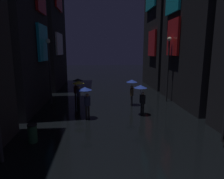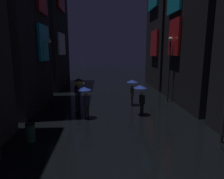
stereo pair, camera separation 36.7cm
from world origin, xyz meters
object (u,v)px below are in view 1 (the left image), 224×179
at_px(pedestrian_near_crossing_blue, 86,94).
at_px(pedestrian_midstreet_centre_blue, 141,92).
at_px(pedestrian_foreground_left_blue, 132,85).
at_px(streetlamp_left_far, 49,64).
at_px(streetlamp_right_far, 168,62).
at_px(pedestrian_far_right_black, 77,84).
at_px(trash_bin, 33,133).
at_px(pedestrian_foreground_right_yellow, 78,86).

xyz_separation_m(pedestrian_near_crossing_blue, pedestrian_midstreet_centre_blue, (3.74, 0.40, 0.00)).
bearing_deg(pedestrian_foreground_left_blue, streetlamp_left_far, 170.49).
bearing_deg(streetlamp_right_far, pedestrian_far_right_black, 179.53).
bearing_deg(streetlamp_left_far, streetlamp_right_far, 0.04).
relative_size(pedestrian_midstreet_centre_blue, trash_bin, 2.28).
distance_m(pedestrian_midstreet_centre_blue, streetlamp_left_far, 7.96).
height_order(pedestrian_foreground_right_yellow, streetlamp_left_far, streetlamp_left_far).
bearing_deg(streetlamp_left_far, pedestrian_foreground_left_blue, -9.51).
relative_size(pedestrian_near_crossing_blue, pedestrian_foreground_left_blue, 1.00).
height_order(streetlamp_left_far, trash_bin, streetlamp_left_far).
xyz_separation_m(pedestrian_foreground_right_yellow, streetlamp_right_far, (7.58, 1.31, 1.80)).
bearing_deg(pedestrian_foreground_right_yellow, pedestrian_near_crossing_blue, -75.45).
distance_m(pedestrian_foreground_left_blue, pedestrian_midstreet_centre_blue, 2.54).
distance_m(pedestrian_far_right_black, streetlamp_right_far, 7.99).
bearing_deg(pedestrian_foreground_left_blue, pedestrian_foreground_right_yellow, -177.46).
distance_m(pedestrian_foreground_left_blue, streetlamp_left_far, 6.98).
xyz_separation_m(pedestrian_foreground_left_blue, streetlamp_right_far, (3.32, 1.13, 1.80)).
bearing_deg(pedestrian_near_crossing_blue, streetlamp_left_far, 127.71).
xyz_separation_m(pedestrian_near_crossing_blue, streetlamp_right_far, (6.86, 4.06, 1.80)).
bearing_deg(pedestrian_midstreet_centre_blue, pedestrian_far_right_black, 141.36).
bearing_deg(pedestrian_midstreet_centre_blue, pedestrian_foreground_right_yellow, 152.21).
bearing_deg(streetlamp_left_far, trash_bin, -84.58).
distance_m(pedestrian_foreground_left_blue, pedestrian_far_right_black, 4.62).
bearing_deg(streetlamp_right_far, pedestrian_near_crossing_blue, -149.39).
height_order(pedestrian_foreground_right_yellow, pedestrian_far_right_black, same).
bearing_deg(pedestrian_near_crossing_blue, pedestrian_far_right_black, 102.58).
bearing_deg(trash_bin, pedestrian_foreground_left_blue, 46.35).
height_order(streetlamp_right_far, trash_bin, streetlamp_right_far).
bearing_deg(pedestrian_far_right_black, pedestrian_foreground_left_blue, -14.93).
relative_size(pedestrian_foreground_left_blue, pedestrian_far_right_black, 1.00).
height_order(pedestrian_foreground_left_blue, trash_bin, pedestrian_foreground_left_blue).
height_order(pedestrian_midstreet_centre_blue, pedestrian_far_right_black, same).
bearing_deg(trash_bin, pedestrian_foreground_right_yellow, 74.18).
distance_m(pedestrian_foreground_right_yellow, trash_bin, 6.43).
relative_size(pedestrian_foreground_left_blue, pedestrian_foreground_right_yellow, 1.00).
xyz_separation_m(pedestrian_foreground_left_blue, pedestrian_far_right_black, (-4.46, 1.19, 0.00)).
relative_size(streetlamp_right_far, streetlamp_left_far, 1.04).
xyz_separation_m(pedestrian_foreground_right_yellow, streetlamp_left_far, (-2.42, 1.31, 1.69)).
xyz_separation_m(pedestrian_midstreet_centre_blue, trash_bin, (-6.17, -3.73, -1.20)).
distance_m(pedestrian_far_right_black, trash_bin, 7.70).
relative_size(pedestrian_foreground_left_blue, streetlamp_right_far, 0.38).
bearing_deg(pedestrian_far_right_black, trash_bin, -101.49).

